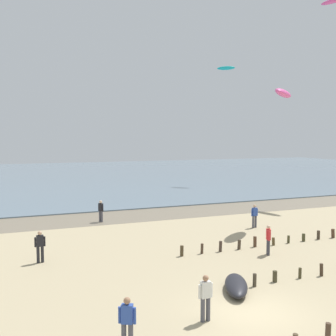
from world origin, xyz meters
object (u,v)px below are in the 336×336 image
(person_nearest_camera, at_px, (40,246))
(person_left_flank, at_px, (268,239))
(person_by_waterline, at_px, (101,210))
(grounded_kite, at_px, (236,285))
(kite_aloft_6, at_px, (226,68))
(person_right_flank, at_px, (127,322))
(kite_aloft_0, at_px, (334,1))
(kite_aloft_2, at_px, (283,93))
(person_trailing_behind, at_px, (255,215))
(person_mid_beach, at_px, (206,297))

(person_nearest_camera, relative_size, person_left_flank, 1.00)
(person_by_waterline, xyz_separation_m, person_left_flank, (6.97, -12.19, 0.00))
(grounded_kite, bearing_deg, person_by_waterline, -144.19)
(person_left_flank, bearing_deg, person_nearest_camera, 164.89)
(kite_aloft_6, bearing_deg, person_right_flank, 97.37)
(person_left_flank, distance_m, grounded_kite, 6.07)
(kite_aloft_0, bearing_deg, grounded_kite, 114.03)
(grounded_kite, height_order, kite_aloft_2, kite_aloft_2)
(person_nearest_camera, distance_m, kite_aloft_0, 37.70)
(kite_aloft_6, bearing_deg, person_trailing_behind, 105.43)
(person_left_flank, bearing_deg, kite_aloft_0, 38.70)
(grounded_kite, xyz_separation_m, kite_aloft_6, (19.94, 35.91, 16.20))
(person_by_waterline, xyz_separation_m, kite_aloft_2, (12.50, -6.03, 9.00))
(person_by_waterline, relative_size, person_right_flank, 1.00)
(person_trailing_behind, bearing_deg, person_left_flank, -117.45)
(kite_aloft_2, bearing_deg, kite_aloft_6, 27.71)
(person_by_waterline, bearing_deg, person_left_flank, -60.23)
(kite_aloft_0, bearing_deg, person_by_waterline, 79.87)
(person_by_waterline, xyz_separation_m, grounded_kite, (2.45, -16.18, -0.65))
(person_nearest_camera, height_order, person_trailing_behind, same)
(person_left_flank, distance_m, person_right_flank, 12.31)
(person_right_flank, height_order, kite_aloft_0, kite_aloft_0)
(kite_aloft_2, bearing_deg, person_nearest_camera, 147.97)
(kite_aloft_0, relative_size, kite_aloft_6, 1.13)
(person_by_waterline, distance_m, grounded_kite, 16.37)
(person_mid_beach, relative_size, person_right_flank, 1.00)
(kite_aloft_0, distance_m, kite_aloft_2, 18.41)
(person_trailing_behind, relative_size, grounded_kite, 0.64)
(person_trailing_behind, bearing_deg, person_mid_beach, -130.14)
(person_nearest_camera, relative_size, person_mid_beach, 1.00)
(person_by_waterline, xyz_separation_m, person_trailing_behind, (10.13, -6.11, 0.00))
(person_mid_beach, height_order, grounded_kite, person_mid_beach)
(person_left_flank, bearing_deg, grounded_kite, -138.60)
(person_trailing_behind, height_order, kite_aloft_0, kite_aloft_0)
(person_by_waterline, height_order, person_trailing_behind, same)
(grounded_kite, relative_size, kite_aloft_6, 1.04)
(grounded_kite, height_order, kite_aloft_6, kite_aloft_6)
(person_mid_beach, xyz_separation_m, person_right_flank, (-3.17, -0.88, 0.00))
(person_mid_beach, relative_size, person_by_waterline, 1.00)
(person_right_flank, xyz_separation_m, kite_aloft_6, (25.62, 38.81, 15.55))
(person_right_flank, height_order, kite_aloft_2, kite_aloft_2)
(kite_aloft_2, bearing_deg, person_left_flank, -173.26)
(person_left_flank, distance_m, kite_aloft_0, 30.36)
(grounded_kite, relative_size, kite_aloft_0, 0.92)
(person_trailing_behind, bearing_deg, kite_aloft_6, 64.63)
(person_right_flank, bearing_deg, person_trailing_behind, 44.13)
(person_left_flank, height_order, kite_aloft_2, kite_aloft_2)
(person_mid_beach, distance_m, person_right_flank, 3.29)
(kite_aloft_2, relative_size, kite_aloft_6, 1.29)
(person_right_flank, xyz_separation_m, kite_aloft_0, (28.19, 21.29, 19.76))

